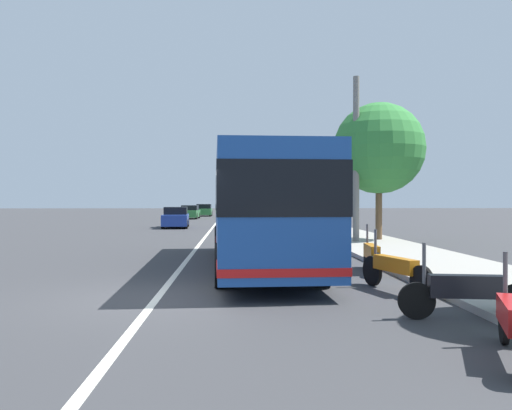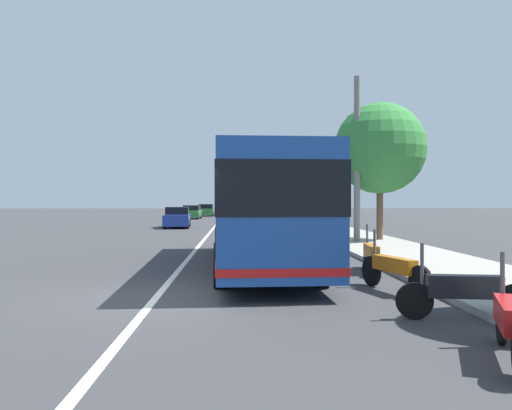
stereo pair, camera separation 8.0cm
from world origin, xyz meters
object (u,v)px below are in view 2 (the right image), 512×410
object	(u,v)px
roadside_tree_mid_block	(380,148)
roadside_tree_far_block	(321,163)
car_ahead_same_lane	(177,218)
motorcycle_far_end	(464,292)
car_far_distant	(192,212)
utility_pole	(357,160)
motorcycle_angled	(371,255)
motorcycle_by_tree	(509,322)
coach_bus	(259,205)
motorcycle_nearest_curb	(394,269)
car_side_street	(206,210)
car_behind_bus	(254,218)

from	to	relation	value
roadside_tree_mid_block	roadside_tree_far_block	world-z (taller)	roadside_tree_mid_block
car_ahead_same_lane	roadside_tree_mid_block	xyz separation A→B (m)	(-12.85, -10.74, 3.62)
motorcycle_far_end	car_far_distant	size ratio (longest dim) A/B	0.50
utility_pole	motorcycle_angled	bearing A→B (deg)	169.07
motorcycle_by_tree	motorcycle_angled	size ratio (longest dim) A/B	0.87
motorcycle_by_tree	coach_bus	bearing A→B (deg)	38.24
motorcycle_by_tree	utility_pole	size ratio (longest dim) A/B	0.27
car_ahead_same_lane	car_far_distant	xyz separation A→B (m)	(17.03, 0.48, -0.02)
motorcycle_angled	utility_pole	xyz separation A→B (m)	(8.53, -1.65, 3.20)
motorcycle_nearest_curb	roadside_tree_mid_block	distance (m)	13.43
motorcycle_nearest_curb	motorcycle_angled	world-z (taller)	motorcycle_nearest_curb
car_ahead_same_lane	car_far_distant	size ratio (longest dim) A/B	1.01
car_side_street	roadside_tree_mid_block	xyz separation A→B (m)	(-38.80, -10.30, 3.62)
coach_bus	car_far_distant	xyz separation A→B (m)	(38.00, 5.31, -1.13)
motorcycle_by_tree	motorcycle_nearest_curb	xyz separation A→B (m)	(4.52, -0.01, 0.02)
motorcycle_by_tree	roadside_tree_mid_block	size ratio (longest dim) A/B	0.31
coach_bus	car_side_street	distance (m)	47.14
car_ahead_same_lane	utility_pole	xyz separation A→B (m)	(-13.84, -9.45, 2.99)
coach_bus	roadside_tree_far_block	bearing A→B (deg)	-16.74
motorcycle_nearest_curb	roadside_tree_far_block	bearing A→B (deg)	-23.28
motorcycle_angled	car_side_street	size ratio (longest dim) A/B	0.49
coach_bus	motorcycle_nearest_curb	world-z (taller)	coach_bus
car_ahead_same_lane	car_side_street	xyz separation A→B (m)	(25.95, -0.45, 0.01)
coach_bus	utility_pole	size ratio (longest dim) A/B	1.53
roadside_tree_mid_block	utility_pole	bearing A→B (deg)	127.41
car_ahead_same_lane	car_side_street	world-z (taller)	car_ahead_same_lane
utility_pole	coach_bus	bearing A→B (deg)	147.08
roadside_tree_mid_block	car_behind_bus	bearing A→B (deg)	25.35
motorcycle_nearest_curb	utility_pole	xyz separation A→B (m)	(11.46, -1.96, 3.19)
car_side_street	roadside_tree_far_block	distance (m)	28.77
car_far_distant	motorcycle_by_tree	bearing A→B (deg)	11.56
motorcycle_by_tree	roadside_tree_far_block	world-z (taller)	roadside_tree_far_block
car_side_street	motorcycle_angled	bearing A→B (deg)	8.46
car_behind_bus	roadside_tree_mid_block	world-z (taller)	roadside_tree_mid_block
motorcycle_far_end	car_behind_bus	world-z (taller)	car_behind_bus
coach_bus	car_behind_bus	world-z (taller)	coach_bus
motorcycle_far_end	motorcycle_angled	xyz separation A→B (m)	(5.44, 0.05, 0.01)
car_side_street	utility_pole	distance (m)	40.90
car_behind_bus	motorcycle_angled	bearing A→B (deg)	-169.10
car_far_distant	car_ahead_same_lane	bearing A→B (deg)	3.54
car_far_distant	roadside_tree_mid_block	distance (m)	32.12
car_behind_bus	roadside_tree_far_block	distance (m)	6.06
motorcycle_nearest_curb	car_behind_bus	size ratio (longest dim) A/B	0.55
motorcycle_angled	motorcycle_far_end	bearing A→B (deg)	-173.86
car_behind_bus	utility_pole	distance (m)	13.37
utility_pole	motorcycle_by_tree	bearing A→B (deg)	173.00
coach_bus	motorcycle_angled	distance (m)	3.54
motorcycle_by_tree	roadside_tree_far_block	size ratio (longest dim) A/B	0.33
motorcycle_by_tree	car_ahead_same_lane	size ratio (longest dim) A/B	0.46
coach_bus	motorcycle_angled	xyz separation A→B (m)	(-1.40, -2.97, -1.32)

